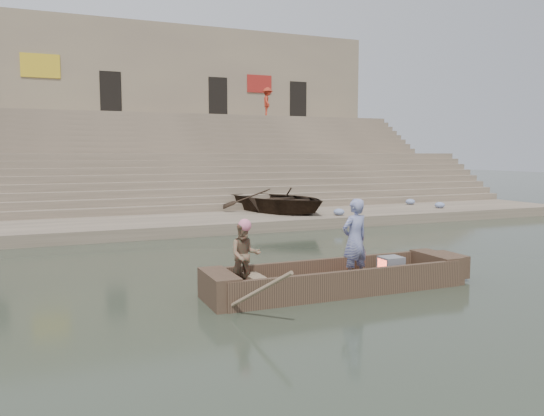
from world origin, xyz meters
TOP-DOWN VIEW (x-y plane):
  - ground at (0.00, 0.00)m, footprint 120.00×120.00m
  - lower_landing at (0.00, 8.00)m, footprint 32.00×4.00m
  - mid_landing at (0.00, 15.50)m, footprint 32.00×3.00m
  - upper_landing at (0.00, 22.50)m, footprint 32.00×3.00m
  - ghat_steps at (0.00, 17.19)m, footprint 32.00×11.00m
  - building_wall at (0.00, 26.50)m, footprint 32.00×5.07m
  - main_rowboat at (-0.48, -2.07)m, footprint 5.00×1.30m
  - rowboat_trim at (-0.28, -2.08)m, footprint 6.04×2.63m
  - standing_man at (-0.17, -2.22)m, footprint 0.69×0.51m
  - rowing_man at (-2.45, -1.89)m, footprint 0.71×0.59m
  - television at (0.84, -2.07)m, footprint 0.46×0.42m
  - beached_rowboat at (2.90, 8.72)m, footprint 4.85×5.73m
  - pedestrian at (7.70, 21.72)m, footprint 1.06×1.39m
  - cloth_bundles at (4.20, 7.70)m, footprint 18.50×3.00m

SIDE VIEW (x-z plane):
  - ground at x=0.00m, z-range 0.00..0.00m
  - main_rowboat at x=-0.48m, z-range 0.00..0.22m
  - lower_landing at x=0.00m, z-range 0.00..0.40m
  - rowboat_trim at x=-0.28m, z-range -0.67..1.29m
  - television at x=0.84m, z-range 0.22..0.62m
  - cloth_bundles at x=4.20m, z-range 0.40..0.66m
  - rowing_man at x=-2.45m, z-range 0.22..1.51m
  - beached_rowboat at x=2.90m, z-range 0.40..1.41m
  - standing_man at x=-0.17m, z-range 0.22..1.93m
  - mid_landing at x=0.00m, z-range 0.00..2.80m
  - ghat_steps at x=0.00m, z-range -0.80..4.40m
  - upper_landing at x=0.00m, z-range 0.00..5.20m
  - building_wall at x=0.00m, z-range 0.00..11.20m
  - pedestrian at x=7.70m, z-range 5.20..7.10m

